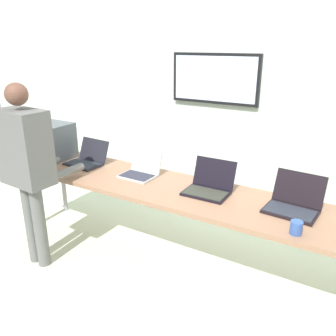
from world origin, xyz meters
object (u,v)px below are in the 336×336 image
workbench (182,194)px  laptop_station_2 (209,185)px  coffee_mug (296,228)px  person (27,161)px  laptop_station_0 (87,159)px  laptop_station_3 (294,203)px  equipment_box (53,141)px  laptop_station_1 (141,170)px

workbench → laptop_station_2: size_ratio=10.01×
coffee_mug → workbench: bearing=165.7°
person → laptop_station_0: bearing=90.9°
laptop_station_3 → person: (-2.03, -0.72, 0.18)m
person → workbench: bearing=28.5°
person → coffee_mug: (2.12, 0.37, -0.19)m
workbench → coffee_mug: coffee_mug is taller
workbench → laptop_station_0: bearing=175.7°
workbench → equipment_box: size_ratio=9.52×
laptop_station_2 → coffee_mug: 0.83m
equipment_box → laptop_station_2: size_ratio=1.05×
laptop_station_1 → laptop_station_2: 0.70m
equipment_box → laptop_station_3: size_ratio=0.98×
workbench → coffee_mug: bearing=-14.3°
equipment_box → person: person is taller
laptop_station_2 → laptop_station_1: bearing=178.3°
laptop_station_1 → coffee_mug: laptop_station_1 is taller
equipment_box → laptop_station_1: equipment_box is taller
laptop_station_0 → laptop_station_1: 0.66m
laptop_station_0 → laptop_station_1: (0.66, 0.01, 0.00)m
laptop_station_0 → coffee_mug: bearing=-9.0°
person → laptop_station_3: bearing=19.5°
equipment_box → laptop_station_1: 1.11m
laptop_station_2 → person: size_ratio=0.23×
equipment_box → laptop_station_2: (1.81, 0.03, -0.13)m
equipment_box → laptop_station_3: bearing=1.2°
equipment_box → laptop_station_1: bearing=2.5°
workbench → coffee_mug: 1.01m
laptop_station_0 → person: bearing=-89.1°
equipment_box → laptop_station_2: 1.81m
laptop_station_0 → person: person is taller
equipment_box → person: (0.45, -0.67, 0.05)m
equipment_box → person: size_ratio=0.24×
equipment_box → laptop_station_3: 2.49m
laptop_station_2 → laptop_station_0: bearing=179.5°
workbench → laptop_station_0: (-1.16, 0.09, 0.10)m
laptop_station_1 → laptop_station_2: bearing=-1.7°
person → laptop_station_2: bearing=27.2°
workbench → equipment_box: (-1.60, 0.05, 0.23)m
workbench → laptop_station_1: 0.51m
laptop_station_0 → person: size_ratio=0.24×
workbench → laptop_station_3: size_ratio=9.34×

